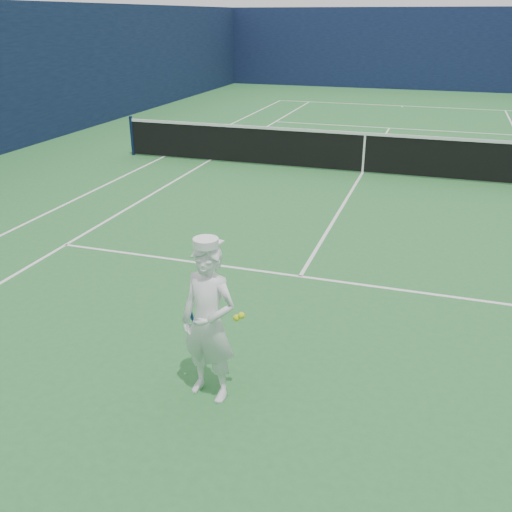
{
  "coord_description": "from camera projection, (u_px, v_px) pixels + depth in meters",
  "views": [
    {
      "loc": [
        1.77,
        -13.97,
        3.62
      ],
      "look_at": [
        -0.19,
        -7.97,
        0.94
      ],
      "focal_mm": 40.0,
      "sensor_mm": 36.0,
      "label": 1
    }
  ],
  "objects": [
    {
      "name": "tennis_player",
      "position": [
        209.0,
        322.0,
        5.59
      ],
      "size": [
        0.74,
        0.59,
        1.72
      ],
      "rotation": [
        0.0,
        0.0,
        -0.21
      ],
      "color": "white",
      "rests_on": "ground"
    },
    {
      "name": "windscreen_fence",
      "position": [
        369.0,
        90.0,
        13.37
      ],
      "size": [
        20.12,
        36.12,
        4.0
      ],
      "color": "#0F183A",
      "rests_on": "ground"
    },
    {
      "name": "court_markings",
      "position": [
        362.0,
        173.0,
        14.15
      ],
      "size": [
        11.03,
        23.83,
        0.01
      ],
      "color": "white",
      "rests_on": "ground"
    },
    {
      "name": "tennis_net",
      "position": [
        364.0,
        151.0,
        13.93
      ],
      "size": [
        12.88,
        0.09,
        1.07
      ],
      "color": "#141E4C",
      "rests_on": "ground"
    },
    {
      "name": "ground",
      "position": [
        362.0,
        173.0,
        14.15
      ],
      "size": [
        80.0,
        80.0,
        0.0
      ],
      "primitive_type": "plane",
      "color": "#296D32",
      "rests_on": "ground"
    }
  ]
}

